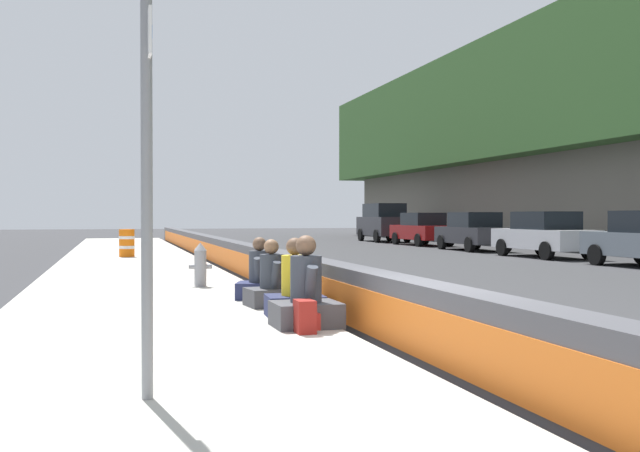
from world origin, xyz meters
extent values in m
plane|color=#353538|center=(0.00, 0.00, 0.00)|extent=(160.00, 160.00, 0.00)
cube|color=#B5B2A8|center=(0.00, 2.65, 0.07)|extent=(80.00, 4.40, 0.14)
cube|color=#47474C|center=(0.00, 0.00, 0.42)|extent=(76.00, 0.44, 0.85)
cube|color=orange|center=(0.00, 0.23, 0.38)|extent=(74.48, 0.01, 0.54)
cylinder|color=gray|center=(-1.38, 2.94, 1.94)|extent=(0.09, 0.09, 3.60)
cube|color=white|center=(-1.38, 2.92, 2.94)|extent=(0.44, 0.02, 0.36)
cube|color=#1956AD|center=(-1.38, 2.91, 2.94)|extent=(0.30, 0.01, 0.10)
cylinder|color=gray|center=(7.47, 1.53, 0.50)|extent=(0.24, 0.24, 0.72)
cone|color=gray|center=(7.47, 1.53, 0.94)|extent=(0.26, 0.26, 0.16)
cylinder|color=gray|center=(7.47, 1.36, 0.54)|extent=(0.10, 0.12, 0.10)
cylinder|color=gray|center=(7.47, 1.70, 0.54)|extent=(0.10, 0.12, 0.10)
cube|color=#424247|center=(1.80, 0.84, 0.30)|extent=(0.72, 0.85, 0.31)
cylinder|color=#333842|center=(1.80, 0.84, 0.75)|extent=(0.40, 0.40, 0.59)
sphere|color=brown|center=(1.80, 0.84, 1.18)|extent=(0.26, 0.26, 0.26)
cylinder|color=#333842|center=(2.02, 0.84, 0.69)|extent=(0.31, 0.14, 0.52)
cylinder|color=#333842|center=(1.58, 0.83, 0.69)|extent=(0.31, 0.14, 0.52)
cube|color=#23284C|center=(2.76, 0.74, 0.29)|extent=(0.73, 0.84, 0.30)
cylinder|color=gold|center=(2.76, 0.74, 0.72)|extent=(0.38, 0.38, 0.56)
sphere|color=brown|center=(2.76, 0.74, 1.13)|extent=(0.25, 0.25, 0.25)
cylinder|color=gold|center=(2.97, 0.73, 0.66)|extent=(0.30, 0.15, 0.49)
cylinder|color=gold|center=(2.55, 0.76, 0.66)|extent=(0.30, 0.15, 0.49)
cube|color=#424247|center=(3.99, 0.82, 0.28)|extent=(0.72, 0.82, 0.28)
cylinder|color=#333842|center=(3.99, 0.82, 0.69)|extent=(0.36, 0.36, 0.53)
sphere|color=#8E6647|center=(3.99, 0.82, 1.07)|extent=(0.23, 0.23, 0.23)
cylinder|color=#333842|center=(4.19, 0.84, 0.63)|extent=(0.29, 0.16, 0.47)
cylinder|color=#333842|center=(3.79, 0.80, 0.63)|extent=(0.29, 0.16, 0.47)
cube|color=#23284C|center=(5.05, 0.80, 0.28)|extent=(0.84, 0.91, 0.28)
cylinder|color=#333842|center=(5.05, 0.80, 0.69)|extent=(0.36, 0.36, 0.53)
sphere|color=brown|center=(5.05, 0.80, 1.07)|extent=(0.24, 0.24, 0.24)
cylinder|color=#333842|center=(5.23, 0.74, 0.64)|extent=(0.30, 0.20, 0.47)
cylinder|color=#333842|center=(4.86, 0.86, 0.64)|extent=(0.30, 0.20, 0.47)
cube|color=maroon|center=(1.32, 0.98, 0.34)|extent=(0.32, 0.22, 0.40)
cube|color=maroon|center=(1.32, 0.84, 0.28)|extent=(0.22, 0.06, 0.20)
cylinder|color=orange|center=(18.71, 2.76, 0.61)|extent=(0.52, 0.52, 0.95)
cylinder|color=white|center=(18.71, 2.76, 0.80)|extent=(0.54, 0.54, 0.10)
cylinder|color=white|center=(18.71, 2.76, 0.47)|extent=(0.54, 0.54, 0.10)
cylinder|color=black|center=(12.33, -11.36, 0.33)|extent=(0.66, 0.22, 0.66)
cube|color=silver|center=(16.48, -12.17, 0.69)|extent=(4.53, 1.89, 0.72)
cube|color=black|center=(16.38, -12.17, 1.38)|extent=(2.23, 1.66, 0.66)
cylinder|color=black|center=(17.90, -11.28, 0.33)|extent=(0.66, 0.23, 0.66)
cylinder|color=black|center=(17.93, -13.00, 0.33)|extent=(0.66, 0.23, 0.66)
cylinder|color=black|center=(15.02, -11.33, 0.33)|extent=(0.66, 0.23, 0.66)
cylinder|color=black|center=(15.05, -13.06, 0.33)|extent=(0.66, 0.23, 0.66)
cube|color=#28282D|center=(22.11, -12.23, 0.69)|extent=(4.55, 1.93, 0.72)
cube|color=black|center=(22.01, -12.23, 1.38)|extent=(2.25, 1.68, 0.66)
cylinder|color=black|center=(23.57, -11.41, 0.33)|extent=(0.67, 0.24, 0.66)
cylinder|color=black|center=(23.52, -13.14, 0.33)|extent=(0.67, 0.24, 0.66)
cylinder|color=black|center=(20.70, -11.33, 0.33)|extent=(0.67, 0.24, 0.66)
cylinder|color=black|center=(20.65, -13.05, 0.33)|extent=(0.67, 0.24, 0.66)
cube|color=maroon|center=(27.93, -12.34, 0.69)|extent=(4.54, 1.91, 0.72)
cube|color=black|center=(27.83, -12.35, 1.38)|extent=(2.24, 1.67, 0.66)
cylinder|color=black|center=(29.35, -11.44, 0.33)|extent=(0.67, 0.24, 0.66)
cylinder|color=black|center=(29.39, -13.17, 0.33)|extent=(0.67, 0.24, 0.66)
cylinder|color=black|center=(26.47, -11.52, 0.33)|extent=(0.67, 0.24, 0.66)
cylinder|color=black|center=(26.51, -13.24, 0.33)|extent=(0.67, 0.24, 0.66)
cube|color=#28282D|center=(33.60, -12.34, 0.93)|extent=(4.86, 2.07, 1.10)
cube|color=black|center=(33.50, -12.34, 1.88)|extent=(3.15, 1.82, 0.80)
cylinder|color=black|center=(35.16, -11.47, 0.38)|extent=(0.77, 0.24, 0.76)
cylinder|color=black|center=(35.10, -13.31, 0.38)|extent=(0.77, 0.24, 0.76)
cylinder|color=black|center=(32.09, -11.37, 0.38)|extent=(0.77, 0.24, 0.76)
cylinder|color=black|center=(32.03, -13.21, 0.38)|extent=(0.77, 0.24, 0.76)
camera|label=1|loc=(-7.13, 3.19, 1.56)|focal=40.78mm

